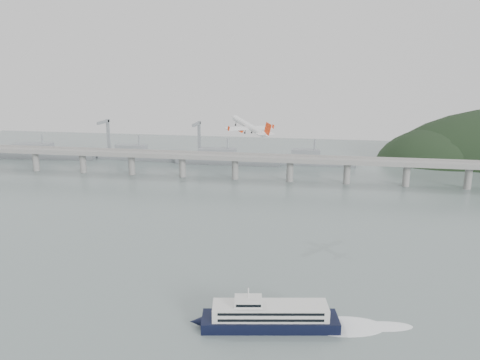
# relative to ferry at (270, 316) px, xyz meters

# --- Properties ---
(ground) EXTENTS (900.00, 900.00, 0.00)m
(ground) POSITION_rel_ferry_xyz_m (-29.17, 41.53, -4.62)
(ground) COLOR slate
(ground) RESTS_ON ground
(bridge) EXTENTS (800.00, 22.00, 23.90)m
(bridge) POSITION_rel_ferry_xyz_m (-30.32, 241.53, 13.03)
(bridge) COLOR gray
(bridge) RESTS_ON ground
(distant_fleet) EXTENTS (453.00, 60.90, 40.00)m
(distant_fleet) POSITION_rel_ferry_xyz_m (-184.53, 306.61, 1.60)
(distant_fleet) COLOR slate
(distant_fleet) RESTS_ON ground
(ferry) EXTENTS (89.88, 26.85, 17.03)m
(ferry) POSITION_rel_ferry_xyz_m (0.00, 0.00, 0.00)
(ferry) COLOR black
(ferry) RESTS_ON ground
(airliner) EXTENTS (31.86, 30.63, 12.96)m
(airliner) POSITION_rel_ferry_xyz_m (-26.35, 114.01, 60.84)
(airliner) COLOR white
(airliner) RESTS_ON ground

